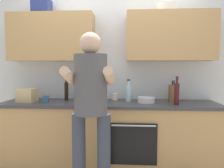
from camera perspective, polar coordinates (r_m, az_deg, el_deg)
The scene contains 16 objects.
ground_plane at distance 3.22m, azimuth -0.74°, elevation -20.75°, with size 12.00×12.00×0.00m, color gray.
back_wall_unit at distance 3.19m, azimuth -0.42°, elevation 6.72°, with size 4.00×0.38×2.50m.
counter at distance 3.05m, azimuth -0.73°, elevation -13.05°, with size 2.84×0.67×0.90m.
person_standing at distance 2.30m, azimuth -5.47°, elevation -4.40°, with size 0.49×0.45×1.71m.
bottle_oil at distance 2.94m, azimuth -7.12°, elevation -2.51°, with size 0.06×0.06×0.27m.
bottle_water at distance 3.04m, azimuth 4.25°, elevation -2.16°, with size 0.08×0.08×0.30m.
bottle_syrup at distance 2.97m, azimuth -8.93°, elevation -3.06°, with size 0.07×0.07×0.22m.
bottle_soy at distance 3.19m, azimuth -11.60°, elevation -1.71°, with size 0.05×0.05×0.30m.
bottle_wine at distance 2.85m, azimuth 16.24°, elevation -2.23°, with size 0.06×0.06×0.35m.
cup_stoneware at distance 3.43m, azimuth -20.13°, elevation -2.99°, with size 0.08×0.08×0.08m, color slate.
cup_coffee at distance 3.14m, azimuth 0.80°, elevation -3.27°, with size 0.09×0.09×0.09m, color white.
cup_tea at distance 3.05m, azimuth -16.60°, elevation -3.73°, with size 0.08×0.08×0.09m, color #33598C.
mixing_bowl at distance 2.95m, azimuth 8.74°, elevation -4.04°, with size 0.23×0.23×0.07m, color silver.
knife_block at distance 3.12m, azimuth 15.38°, elevation -2.26°, with size 0.10×0.14×0.28m.
potted_herb at distance 2.86m, azimuth -4.16°, elevation -1.65°, with size 0.18×0.18×0.28m.
grocery_bag_bread at distance 3.17m, azimuth -20.91°, elevation -2.70°, with size 0.22×0.20×0.18m, color tan.
Camera 1 is at (0.24, -2.90, 1.36)m, focal length 35.71 mm.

